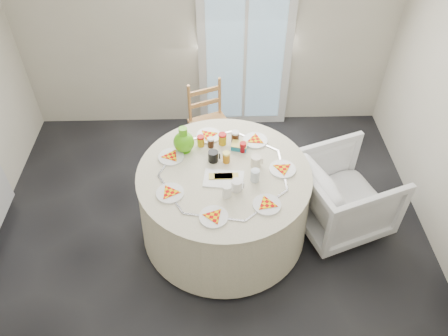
{
  "coord_description": "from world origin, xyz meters",
  "views": [
    {
      "loc": [
        0.06,
        -2.25,
        3.24
      ],
      "look_at": [
        0.13,
        0.29,
        0.8
      ],
      "focal_mm": 35.0,
      "sensor_mm": 36.0,
      "label": 1
    }
  ],
  "objects_px": {
    "armchair": "(343,192)",
    "table": "(224,203)",
    "green_pitcher": "(184,139)",
    "wooden_chair": "(211,122)"
  },
  "relations": [
    {
      "from": "wooden_chair",
      "to": "armchair",
      "type": "bearing_deg",
      "value": -60.72
    },
    {
      "from": "wooden_chair",
      "to": "table",
      "type": "bearing_deg",
      "value": -105.81
    },
    {
      "from": "table",
      "to": "green_pitcher",
      "type": "bearing_deg",
      "value": 139.25
    },
    {
      "from": "armchair",
      "to": "table",
      "type": "bearing_deg",
      "value": 74.17
    },
    {
      "from": "table",
      "to": "wooden_chair",
      "type": "xyz_separation_m",
      "value": [
        -0.11,
        1.03,
        0.09
      ]
    },
    {
      "from": "armchair",
      "to": "green_pitcher",
      "type": "distance_m",
      "value": 1.5
    },
    {
      "from": "table",
      "to": "armchair",
      "type": "relative_size",
      "value": 1.85
    },
    {
      "from": "green_pitcher",
      "to": "wooden_chair",
      "type": "bearing_deg",
      "value": 55.28
    },
    {
      "from": "wooden_chair",
      "to": "armchair",
      "type": "relative_size",
      "value": 1.09
    },
    {
      "from": "wooden_chair",
      "to": "green_pitcher",
      "type": "xyz_separation_m",
      "value": [
        -0.23,
        -0.75,
        0.4
      ]
    }
  ]
}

